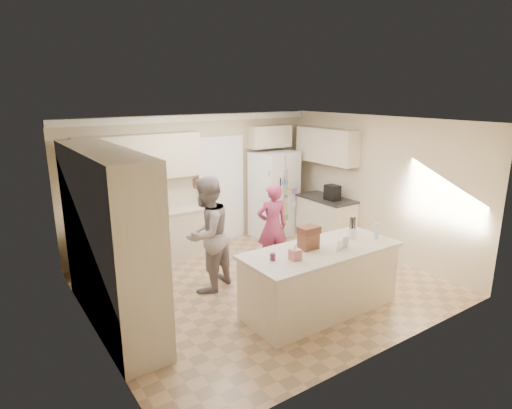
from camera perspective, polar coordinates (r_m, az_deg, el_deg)
floor at (r=7.03m, az=0.96°, el=-10.71°), size 5.20×4.60×0.02m
ceiling at (r=6.35m, az=1.06°, el=11.12°), size 5.20×4.60×0.02m
wall_back at (r=8.50m, az=-8.06°, el=3.05°), size 5.20×0.02×2.60m
wall_front at (r=4.96m, az=16.74°, el=-6.18°), size 5.20×0.02×2.60m
wall_left at (r=5.54m, az=-21.63°, el=-4.38°), size 0.02×4.60×2.60m
wall_right at (r=8.31m, az=15.85°, el=2.35°), size 0.02×4.60×2.60m
crown_back at (r=8.29m, az=-8.22°, el=11.33°), size 5.20×0.08×0.12m
pantry_bank at (r=5.84m, az=-19.01°, el=-4.48°), size 0.60×2.60×2.35m
back_base_cab at (r=8.02m, az=-14.21°, el=-4.38°), size 2.20×0.60×0.88m
back_countertop at (r=7.88m, az=-14.40°, el=-1.24°), size 2.24×0.63×0.04m
back_upper_cab at (r=7.79m, az=-15.23°, el=6.07°), size 2.20×0.35×0.80m
doorway_opening at (r=8.78m, az=-4.71°, el=1.86°), size 0.90×0.06×2.10m
doorway_casing at (r=8.75m, az=-4.59°, el=1.82°), size 1.02×0.03×2.22m
wall_frame_upper at (r=8.43m, az=-7.88°, el=4.68°), size 0.15×0.02×0.20m
wall_frame_lower at (r=8.48m, az=-7.81°, el=2.89°), size 0.15×0.02×0.20m
refrigerator at (r=9.12m, az=2.43°, el=1.42°), size 1.01×0.84×1.80m
fridge_seam at (r=8.84m, az=3.81°, el=0.97°), size 0.02×0.02×1.78m
fridge_dispenser at (r=8.65m, az=2.73°, el=2.37°), size 0.22×0.03×0.35m
fridge_handle_l at (r=8.77m, az=3.63°, el=1.86°), size 0.02×0.02×0.85m
fridge_handle_r at (r=8.83m, az=4.14°, el=1.94°), size 0.02×0.02×0.85m
over_fridge_cab at (r=9.07m, az=1.76°, el=9.05°), size 0.95×0.35×0.45m
right_base_cab at (r=8.96m, az=9.30°, el=-2.06°), size 0.60×1.20×0.88m
right_countertop at (r=8.83m, az=9.38°, el=0.79°), size 0.63×1.24×0.04m
right_upper_cab at (r=8.88m, az=9.41°, el=7.76°), size 0.35×1.50×0.70m
coffee_maker at (r=8.63m, az=10.14°, el=1.57°), size 0.22×0.28×0.30m
island_base at (r=6.18m, az=8.52°, el=-10.04°), size 2.20×0.90×0.88m
island_top at (r=6.00m, az=8.69°, el=-6.05°), size 2.28×0.96×0.05m
utensil_crock at (r=6.44m, az=12.67°, el=-3.83°), size 0.13×0.13×0.15m
tissue_box at (r=5.56m, az=5.25°, el=-6.65°), size 0.13×0.13×0.14m
tissue_plume at (r=5.52m, az=5.28°, el=-5.59°), size 0.08×0.08×0.08m
dollhouse_body at (r=5.93m, az=7.02°, el=-4.87°), size 0.26×0.18×0.22m
dollhouse_roof at (r=5.88m, az=7.07°, el=-3.40°), size 0.28×0.20×0.10m
jam_jar at (r=5.53m, az=2.23°, el=-6.98°), size 0.07×0.07×0.09m
greeting_card_a at (r=5.93m, az=11.12°, el=-5.34°), size 0.12×0.06×0.16m
greeting_card_b at (r=6.07m, az=11.78°, el=-4.91°), size 0.12×0.05×0.16m
water_bottle at (r=6.52m, az=15.79°, el=-3.39°), size 0.07×0.07×0.24m
shaker_salt at (r=6.68m, az=12.60°, el=-3.42°), size 0.05×0.05×0.09m
shaker_pepper at (r=6.73m, az=13.01°, el=-3.31°), size 0.05×0.05×0.09m
teen_boy at (r=6.61m, az=-6.55°, el=-3.96°), size 1.09×1.01×1.81m
teen_girl at (r=7.42m, az=2.20°, el=-2.92°), size 0.63×0.50×1.52m
fridge_magnets at (r=8.84m, az=3.84°, el=0.96°), size 0.76×0.02×1.44m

